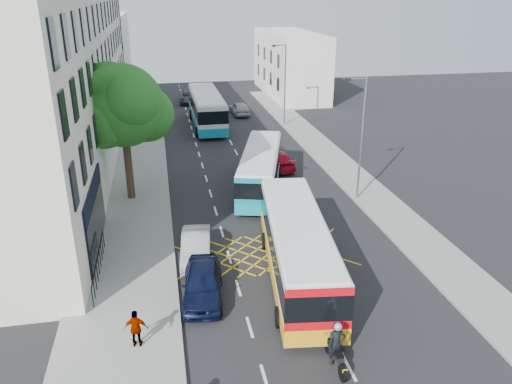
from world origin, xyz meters
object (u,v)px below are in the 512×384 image
lamp_near (361,133)px  bus_mid (261,169)px  bus_near (297,248)px  distant_car_silver (240,108)px  lamp_far (284,81)px  parked_car_blue (203,283)px  pedestrian_far (136,329)px  parked_car_silver (196,247)px  distant_car_grey (189,97)px  red_hatchback (277,160)px  street_tree (122,107)px  bus_far (207,109)px  motorbike (336,346)px

lamp_near → bus_mid: bearing=152.6°
bus_near → distant_car_silver: bus_near is taller
lamp_far → distant_car_silver: lamp_far is taller
parked_car_blue → pedestrian_far: pedestrian_far is taller
lamp_near → parked_car_silver: bearing=-152.4°
parked_car_blue → distant_car_silver: (7.46, 35.06, -0.02)m
bus_mid → bus_near: bearing=-76.9°
parked_car_blue → bus_mid: bearing=73.9°
parked_car_blue → distant_car_silver: 35.85m
parked_car_silver → pedestrian_far: 7.24m
parked_car_blue → parked_car_silver: 3.63m
parked_car_blue → distant_car_grey: 42.64m
parked_car_blue → parked_car_silver: parked_car_blue is taller
bus_near → red_hatchback: size_ratio=2.49×
lamp_near → distant_car_grey: size_ratio=1.60×
lamp_near → lamp_far: bearing=90.0°
bus_mid → parked_car_silver: size_ratio=2.53×
street_tree → lamp_far: bearing=49.2°
bus_far → red_hatchback: bus_far is taller
pedestrian_far → red_hatchback: bearing=-107.6°
lamp_near → parked_car_silver: lamp_near is taller
lamp_near → motorbike: bearing=-114.2°
red_hatchback → pedestrian_far: size_ratio=2.89×
bus_near → parked_car_silver: bus_near is taller
distant_car_grey → distant_car_silver: (5.07, -7.51, 0.03)m
bus_near → motorbike: bus_near is taller
street_tree → pedestrian_far: 16.34m
lamp_near → red_hatchback: size_ratio=1.75×
lamp_far → parked_car_silver: bearing=-113.3°
bus_far → motorbike: size_ratio=5.52×
bus_far → lamp_near: bearing=-70.4°
street_tree → motorbike: street_tree is taller
bus_mid → distant_car_silver: bus_mid is taller
red_hatchback → distant_car_silver: distant_car_silver is taller
street_tree → bus_near: size_ratio=0.77×
bus_near → pedestrian_far: bearing=-145.8°
bus_far → parked_car_blue: size_ratio=2.75×
lamp_near → red_hatchback: 9.11m
parked_car_blue → pedestrian_far: 4.15m
lamp_far → parked_car_silver: lamp_far is taller
bus_near → pedestrian_far: size_ratio=7.20×
bus_mid → motorbike: (-0.83, -17.92, -0.61)m
distant_car_grey → street_tree: bearing=-97.7°
street_tree → distant_car_grey: (6.00, 30.17, -5.60)m
parked_car_blue → red_hatchback: parked_car_blue is taller
red_hatchback → distant_car_grey: distant_car_grey is taller
lamp_near → lamp_far: size_ratio=1.00×
bus_mid → pedestrian_far: (-8.08, -15.49, -0.58)m
street_tree → motorbike: (8.02, -17.86, -5.38)m
bus_mid → distant_car_grey: size_ratio=2.11×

